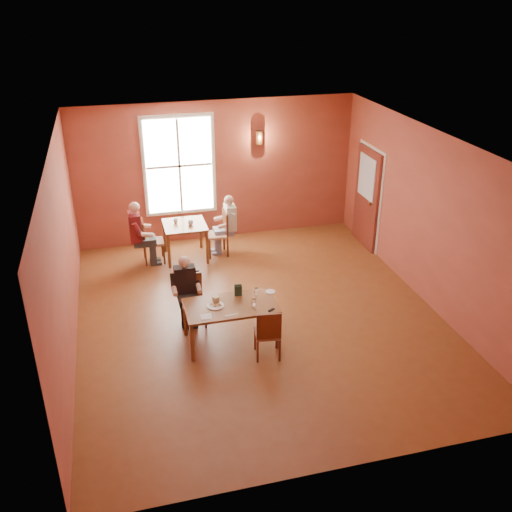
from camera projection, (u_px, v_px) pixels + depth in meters
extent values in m
cube|color=brown|center=(259.00, 316.00, 9.74)|extent=(6.00, 7.00, 0.01)
cube|color=brown|center=(217.00, 171.00, 12.13)|extent=(6.00, 0.04, 3.00)
cube|color=brown|center=(344.00, 366.00, 6.04)|extent=(6.00, 0.04, 3.00)
cube|color=brown|center=(63.00, 257.00, 8.40)|extent=(0.04, 7.00, 3.00)
cube|color=brown|center=(428.00, 218.00, 9.76)|extent=(0.04, 7.00, 3.00)
cube|color=white|center=(259.00, 143.00, 8.42)|extent=(6.00, 7.00, 0.04)
cube|color=white|center=(179.00, 166.00, 11.81)|extent=(1.36, 0.10, 1.96)
cube|color=maroon|center=(366.00, 198.00, 11.95)|extent=(0.12, 1.04, 2.10)
cylinder|color=brown|center=(259.00, 137.00, 11.94)|extent=(0.16, 0.16, 0.28)
cylinder|color=white|center=(215.00, 305.00, 8.74)|extent=(0.33, 0.33, 0.03)
cube|color=tan|center=(216.00, 301.00, 8.79)|extent=(0.10, 0.10, 0.10)
cube|color=black|center=(238.00, 290.00, 8.99)|extent=(0.12, 0.07, 0.19)
cube|color=silver|center=(231.00, 315.00, 8.51)|extent=(0.19, 0.02, 0.00)
cube|color=white|center=(206.00, 316.00, 8.47)|extent=(0.18, 0.18, 0.01)
cylinder|color=white|center=(270.00, 292.00, 9.13)|extent=(0.20, 0.20, 0.01)
cube|color=black|center=(271.00, 310.00, 8.63)|extent=(0.11, 0.09, 0.01)
imported|color=white|center=(190.00, 223.00, 11.42)|extent=(0.13, 0.13, 0.09)
imported|color=white|center=(176.00, 221.00, 11.50)|extent=(0.12, 0.12, 0.09)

